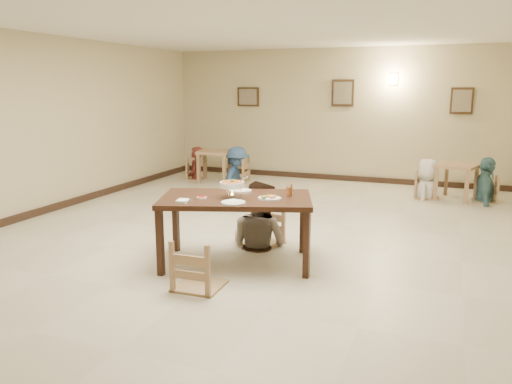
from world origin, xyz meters
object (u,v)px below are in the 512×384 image
at_px(bg_chair_ll, 195,160).
at_px(bg_chair_lr, 237,159).
at_px(bg_chair_rr, 486,178).
at_px(bg_diner_d, 488,157).
at_px(drink_glass, 289,190).
at_px(bg_chair_rl, 428,174).
at_px(chair_far, 264,210).
at_px(bg_diner_c, 429,159).
at_px(bg_diner_a, 195,147).
at_px(main_diner, 259,181).
at_px(bg_table_left, 214,156).
at_px(curry_warmer, 232,185).
at_px(main_table, 236,204).
at_px(bg_diner_b, 237,147).
at_px(chair_near, 199,241).
at_px(bg_table_right, 457,171).

distance_m(bg_chair_ll, bg_chair_lr, 1.06).
relative_size(bg_chair_rr, bg_diner_d, 0.53).
distance_m(drink_glass, bg_chair_rl, 4.73).
distance_m(chair_far, bg_diner_c, 4.39).
xyz_separation_m(bg_chair_rr, bg_diner_a, (-6.22, 0.13, 0.31)).
height_order(bg_chair_rr, bg_diner_d, bg_diner_d).
height_order(main_diner, bg_table_left, main_diner).
xyz_separation_m(curry_warmer, bg_chair_rl, (2.03, 4.81, -0.51)).
height_order(main_table, bg_diner_b, bg_diner_b).
xyz_separation_m(curry_warmer, bg_chair_ll, (-3.16, 4.98, -0.55)).
bearing_deg(bg_table_left, main_table, -61.35).
relative_size(curry_warmer, bg_diner_b, 0.20).
bearing_deg(bg_diner_b, chair_far, -155.09).
height_order(chair_far, bg_diner_b, bg_diner_b).
bearing_deg(chair_near, bg_diner_a, -63.65).
bearing_deg(bg_chair_ll, bg_chair_rr, -112.50).
xyz_separation_m(main_table, chair_far, (0.04, 0.84, -0.27)).
bearing_deg(bg_chair_rr, bg_table_right, -93.14).
height_order(drink_glass, bg_chair_lr, bg_chair_lr).
relative_size(chair_near, bg_chair_ll, 1.18).
bearing_deg(bg_diner_a, chair_near, 11.13).
bearing_deg(bg_diner_c, bg_table_left, -81.29).
distance_m(chair_near, bg_diner_d, 6.45).
bearing_deg(main_table, bg_diner_d, 39.13).
height_order(drink_glass, bg_chair_rl, drink_glass).
bearing_deg(main_table, chair_far, 68.43).
distance_m(bg_table_right, bg_diner_b, 4.66).
xyz_separation_m(chair_near, bg_diner_c, (2.07, 5.59, 0.25)).
distance_m(bg_chair_ll, bg_diner_a, 0.32).
xyz_separation_m(main_table, main_diner, (0.00, 0.77, 0.14)).
xyz_separation_m(main_diner, bg_chair_rr, (3.03, 4.04, -0.44)).
distance_m(chair_far, bg_table_left, 4.85).
bearing_deg(bg_diner_c, main_diner, -16.59).
xyz_separation_m(bg_chair_rr, bg_diner_c, (-1.04, -0.05, 0.32)).
distance_m(chair_near, bg_chair_rl, 5.96).
bearing_deg(curry_warmer, bg_diner_a, 122.36).
xyz_separation_m(chair_near, bg_chair_ll, (-3.11, 5.77, -0.08)).
bearing_deg(bg_chair_rr, bg_diner_b, -94.07).
relative_size(drink_glass, bg_diner_a, 0.10).
height_order(bg_table_right, bg_chair_ll, bg_chair_ll).
bearing_deg(chair_far, bg_diner_b, 135.72).
bearing_deg(bg_table_left, bg_chair_rl, -1.29).
relative_size(main_table, bg_table_left, 2.36).
height_order(bg_table_left, bg_table_right, bg_table_left).
xyz_separation_m(bg_table_left, bg_chair_rr, (5.69, -0.06, -0.12)).
bearing_deg(bg_diner_a, bg_diner_b, 72.62).
distance_m(chair_far, main_diner, 0.42).
relative_size(main_diner, curry_warmer, 5.43).
bearing_deg(bg_diner_d, bg_table_right, 88.07).
xyz_separation_m(main_table, bg_diner_c, (2.00, 4.76, 0.01)).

